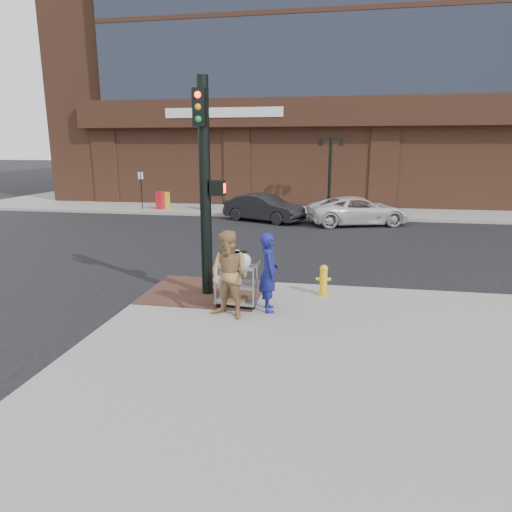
% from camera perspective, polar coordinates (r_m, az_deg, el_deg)
% --- Properties ---
extents(ground, '(220.00, 220.00, 0.00)m').
position_cam_1_polar(ground, '(10.40, -4.59, -6.93)').
color(ground, black).
rests_on(ground, ground).
extents(sidewalk_far, '(65.00, 36.00, 0.15)m').
position_cam_1_polar(sidewalk_far, '(42.73, 23.95, 7.58)').
color(sidewalk_far, gray).
rests_on(sidewalk_far, ground).
extents(brick_curb_ramp, '(2.80, 2.40, 0.01)m').
position_cam_1_polar(brick_curb_ramp, '(11.32, -6.39, -4.42)').
color(brick_curb_ramp, '#4A2A22').
rests_on(brick_curb_ramp, sidewalk_near).
extents(bank_building, '(42.00, 26.00, 28.00)m').
position_cam_1_polar(bank_building, '(41.83, 15.08, 27.64)').
color(bank_building, brown).
rests_on(bank_building, sidewalk_far).
extents(lamp_post, '(1.32, 0.22, 4.00)m').
position_cam_1_polar(lamp_post, '(25.43, 9.23, 11.06)').
color(lamp_post, black).
rests_on(lamp_post, sidewalk_far).
extents(parking_sign, '(0.05, 0.05, 2.20)m').
position_cam_1_polar(parking_sign, '(26.90, -14.14, 8.03)').
color(parking_sign, black).
rests_on(parking_sign, sidewalk_far).
extents(traffic_signal_pole, '(0.61, 0.51, 5.00)m').
position_cam_1_polar(traffic_signal_pole, '(10.65, -6.32, 9.16)').
color(traffic_signal_pole, black).
rests_on(traffic_signal_pole, sidewalk_near).
extents(woman_blue, '(0.56, 0.71, 1.72)m').
position_cam_1_polar(woman_blue, '(9.76, 1.62, -2.02)').
color(woman_blue, navy).
rests_on(woman_blue, sidewalk_near).
extents(pedestrian_tan, '(1.08, 0.97, 1.83)m').
position_cam_1_polar(pedestrian_tan, '(9.35, -3.32, -2.37)').
color(pedestrian_tan, '#9E784A').
rests_on(pedestrian_tan, sidewalk_near).
extents(sedan_dark, '(4.34, 2.97, 1.35)m').
position_cam_1_polar(sedan_dark, '(22.74, 0.98, 6.05)').
color(sedan_dark, black).
rests_on(sedan_dark, ground).
extents(minivan_white, '(5.22, 3.54, 1.33)m').
position_cam_1_polar(minivan_white, '(22.30, 12.67, 5.54)').
color(minivan_white, silver).
rests_on(minivan_white, ground).
extents(utility_cart, '(0.95, 0.60, 1.26)m').
position_cam_1_polar(utility_cart, '(10.12, -2.49, -3.18)').
color(utility_cart, gray).
rests_on(utility_cart, sidewalk_near).
extents(fire_hydrant, '(0.35, 0.25, 0.75)m').
position_cam_1_polar(fire_hydrant, '(11.01, 8.43, -2.95)').
color(fire_hydrant, yellow).
rests_on(fire_hydrant, sidewalk_near).
extents(newsbox_red, '(0.53, 0.50, 1.01)m').
position_cam_1_polar(newsbox_red, '(26.75, -11.85, 6.84)').
color(newsbox_red, red).
rests_on(newsbox_red, sidewalk_far).
extents(newsbox_yellow, '(0.42, 0.38, 0.95)m').
position_cam_1_polar(newsbox_yellow, '(26.88, -11.25, 6.83)').
color(newsbox_yellow, yellow).
rests_on(newsbox_yellow, sidewalk_far).
extents(newsbox_blue, '(0.56, 0.54, 1.05)m').
position_cam_1_polar(newsbox_blue, '(26.25, -6.41, 6.95)').
color(newsbox_blue, '#1D2ABE').
rests_on(newsbox_blue, sidewalk_far).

